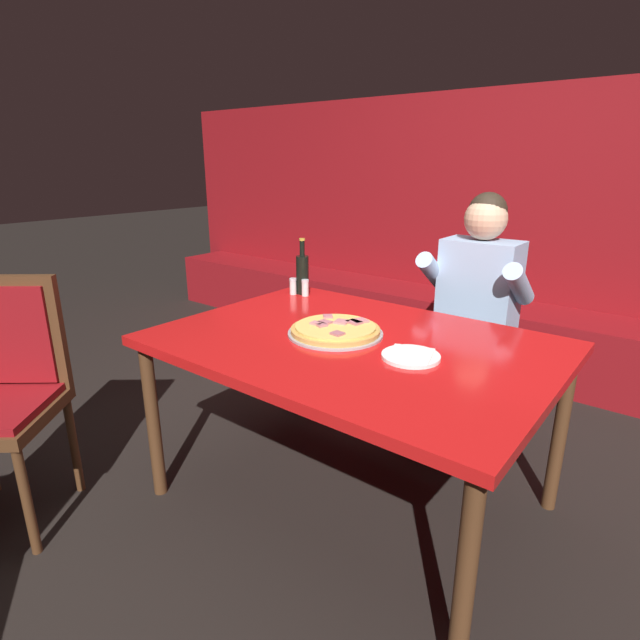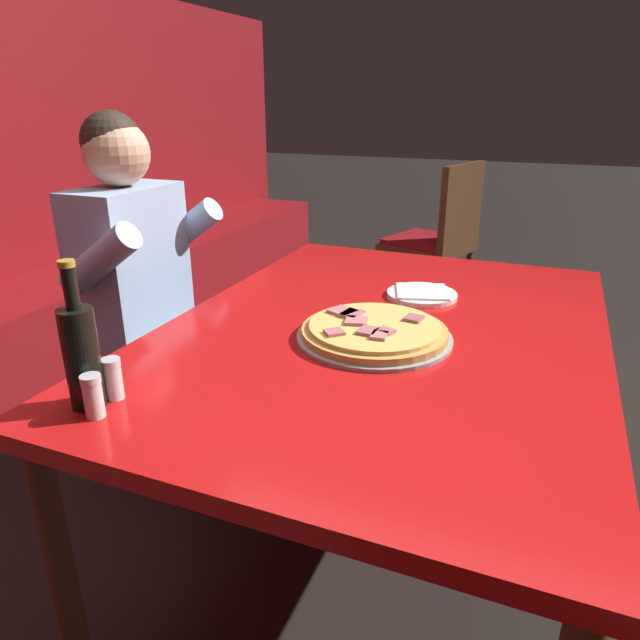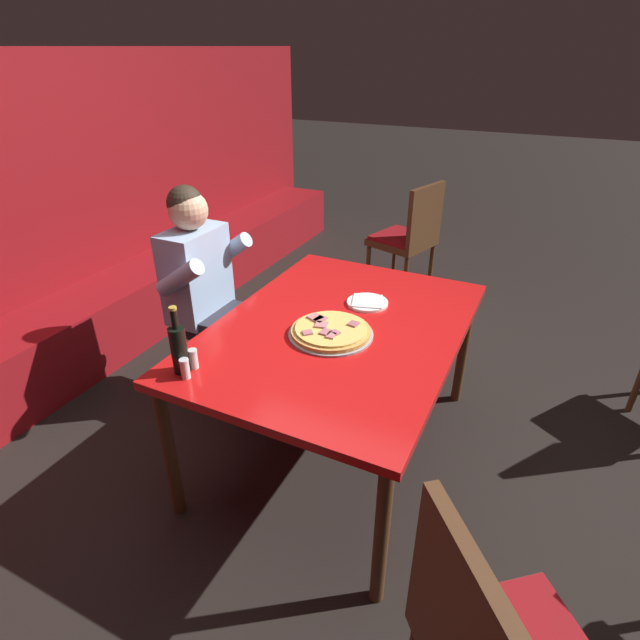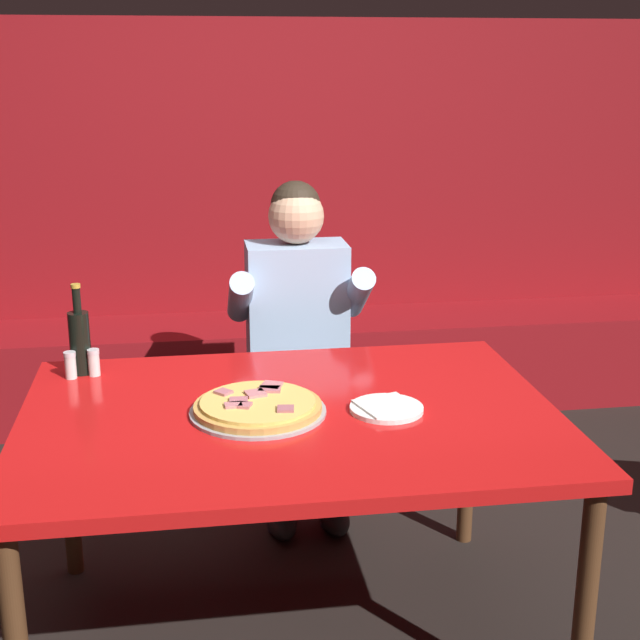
{
  "view_description": "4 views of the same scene",
  "coord_description": "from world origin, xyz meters",
  "px_view_note": "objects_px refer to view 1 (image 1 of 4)",
  "views": [
    {
      "loc": [
        1.04,
        -1.54,
        1.42
      ],
      "look_at": [
        -0.24,
        0.1,
        0.76
      ],
      "focal_mm": 28.0,
      "sensor_mm": 36.0,
      "label": 1
    },
    {
      "loc": [
        -1.35,
        -0.37,
        1.31
      ],
      "look_at": [
        0.04,
        0.2,
        0.72
      ],
      "focal_mm": 32.0,
      "sensor_mm": 36.0,
      "label": 2
    },
    {
      "loc": [
        -1.87,
        -0.81,
        1.9
      ],
      "look_at": [
        0.04,
        0.12,
        0.73
      ],
      "focal_mm": 28.0,
      "sensor_mm": 36.0,
      "label": 3
    },
    {
      "loc": [
        -0.27,
        -2.33,
        1.71
      ],
      "look_at": [
        0.1,
        0.08,
        0.99
      ],
      "focal_mm": 50.0,
      "sensor_mm": 36.0,
      "label": 4
    }
  ],
  "objects_px": {
    "plate_white_paper": "(411,356)",
    "dining_chair_near_right": "(0,384)",
    "beer_bottle": "(302,273)",
    "shaker_red_pepper_flakes": "(305,289)",
    "main_dining_table": "(353,354)",
    "diner_seated_blue_shirt": "(471,308)",
    "shaker_black_pepper": "(293,287)",
    "pizza": "(335,330)"
  },
  "relations": [
    {
      "from": "main_dining_table",
      "to": "dining_chair_near_right",
      "type": "height_order",
      "value": "dining_chair_near_right"
    },
    {
      "from": "plate_white_paper",
      "to": "dining_chair_near_right",
      "type": "relative_size",
      "value": 0.21
    },
    {
      "from": "diner_seated_blue_shirt",
      "to": "pizza",
      "type": "bearing_deg",
      "value": -105.05
    },
    {
      "from": "plate_white_paper",
      "to": "pizza",
      "type": "bearing_deg",
      "value": 174.1
    },
    {
      "from": "shaker_black_pepper",
      "to": "shaker_red_pepper_flakes",
      "type": "bearing_deg",
      "value": 12.0
    },
    {
      "from": "shaker_black_pepper",
      "to": "dining_chair_near_right",
      "type": "distance_m",
      "value": 1.37
    },
    {
      "from": "plate_white_paper",
      "to": "beer_bottle",
      "type": "xyz_separation_m",
      "value": [
        -0.89,
        0.45,
        0.1
      ]
    },
    {
      "from": "plate_white_paper",
      "to": "shaker_black_pepper",
      "type": "distance_m",
      "value": 1.01
    },
    {
      "from": "shaker_red_pepper_flakes",
      "to": "diner_seated_blue_shirt",
      "type": "xyz_separation_m",
      "value": [
        0.71,
        0.46,
        -0.08
      ]
    },
    {
      "from": "beer_bottle",
      "to": "diner_seated_blue_shirt",
      "type": "bearing_deg",
      "value": 29.96
    },
    {
      "from": "main_dining_table",
      "to": "pizza",
      "type": "distance_m",
      "value": 0.12
    },
    {
      "from": "beer_bottle",
      "to": "shaker_black_pepper",
      "type": "relative_size",
      "value": 3.4
    },
    {
      "from": "shaker_black_pepper",
      "to": "main_dining_table",
      "type": "bearing_deg",
      "value": -30.18
    },
    {
      "from": "beer_bottle",
      "to": "shaker_red_pepper_flakes",
      "type": "xyz_separation_m",
      "value": [
        0.04,
        -0.03,
        -0.07
      ]
    },
    {
      "from": "shaker_black_pepper",
      "to": "diner_seated_blue_shirt",
      "type": "xyz_separation_m",
      "value": [
        0.78,
        0.48,
        -0.08
      ]
    },
    {
      "from": "beer_bottle",
      "to": "shaker_red_pepper_flakes",
      "type": "height_order",
      "value": "beer_bottle"
    },
    {
      "from": "shaker_red_pepper_flakes",
      "to": "plate_white_paper",
      "type": "bearing_deg",
      "value": -26.76
    },
    {
      "from": "plate_white_paper",
      "to": "shaker_red_pepper_flakes",
      "type": "height_order",
      "value": "shaker_red_pepper_flakes"
    },
    {
      "from": "main_dining_table",
      "to": "plate_white_paper",
      "type": "xyz_separation_m",
      "value": [
        0.27,
        -0.04,
        0.07
      ]
    },
    {
      "from": "diner_seated_blue_shirt",
      "to": "shaker_red_pepper_flakes",
      "type": "bearing_deg",
      "value": -147.03
    },
    {
      "from": "pizza",
      "to": "beer_bottle",
      "type": "bearing_deg",
      "value": 141.52
    },
    {
      "from": "plate_white_paper",
      "to": "beer_bottle",
      "type": "bearing_deg",
      "value": 152.87
    },
    {
      "from": "plate_white_paper",
      "to": "shaker_black_pepper",
      "type": "relative_size",
      "value": 2.44
    },
    {
      "from": "diner_seated_blue_shirt",
      "to": "shaker_black_pepper",
      "type": "bearing_deg",
      "value": -148.64
    },
    {
      "from": "plate_white_paper",
      "to": "diner_seated_blue_shirt",
      "type": "height_order",
      "value": "diner_seated_blue_shirt"
    },
    {
      "from": "main_dining_table",
      "to": "diner_seated_blue_shirt",
      "type": "distance_m",
      "value": 0.86
    },
    {
      "from": "shaker_black_pepper",
      "to": "shaker_red_pepper_flakes",
      "type": "height_order",
      "value": "same"
    },
    {
      "from": "main_dining_table",
      "to": "diner_seated_blue_shirt",
      "type": "relative_size",
      "value": 1.19
    },
    {
      "from": "pizza",
      "to": "dining_chair_near_right",
      "type": "bearing_deg",
      "value": -137.45
    },
    {
      "from": "main_dining_table",
      "to": "shaker_black_pepper",
      "type": "relative_size",
      "value": 17.64
    },
    {
      "from": "dining_chair_near_right",
      "to": "shaker_red_pepper_flakes",
      "type": "bearing_deg",
      "value": 68.79
    },
    {
      "from": "pizza",
      "to": "dining_chair_near_right",
      "type": "distance_m",
      "value": 1.35
    },
    {
      "from": "shaker_black_pepper",
      "to": "plate_white_paper",
      "type": "bearing_deg",
      "value": -24.2
    },
    {
      "from": "main_dining_table",
      "to": "beer_bottle",
      "type": "xyz_separation_m",
      "value": [
        -0.62,
        0.42,
        0.17
      ]
    },
    {
      "from": "pizza",
      "to": "diner_seated_blue_shirt",
      "type": "relative_size",
      "value": 0.3
    },
    {
      "from": "beer_bottle",
      "to": "dining_chair_near_right",
      "type": "bearing_deg",
      "value": -109.23
    },
    {
      "from": "main_dining_table",
      "to": "pizza",
      "type": "xyz_separation_m",
      "value": [
        -0.09,
        0.0,
        0.08
      ]
    },
    {
      "from": "shaker_black_pepper",
      "to": "dining_chair_near_right",
      "type": "height_order",
      "value": "dining_chair_near_right"
    },
    {
      "from": "pizza",
      "to": "shaker_black_pepper",
      "type": "xyz_separation_m",
      "value": [
        -0.55,
        0.37,
        0.02
      ]
    },
    {
      "from": "main_dining_table",
      "to": "pizza",
      "type": "relative_size",
      "value": 3.93
    },
    {
      "from": "dining_chair_near_right",
      "to": "diner_seated_blue_shirt",
      "type": "bearing_deg",
      "value": 55.33
    },
    {
      "from": "plate_white_paper",
      "to": "dining_chair_near_right",
      "type": "xyz_separation_m",
      "value": [
        -1.35,
        -0.87,
        -0.18
      ]
    }
  ]
}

